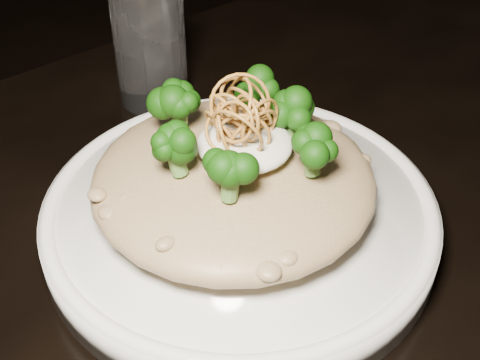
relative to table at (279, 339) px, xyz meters
The scene contains 7 objects.
table is the anchor object (origin of this frame).
plate 0.11m from the table, 89.43° to the left, with size 0.31×0.31×0.03m, color white.
risotto 0.15m from the table, 93.40° to the left, with size 0.21×0.21×0.05m, color brown.
broccoli 0.19m from the table, 88.14° to the left, with size 0.12×0.12×0.04m, color black, non-canonical shape.
cheese 0.18m from the table, 86.48° to the left, with size 0.07×0.07×0.02m, color silver.
shallots 0.21m from the table, 88.08° to the left, with size 0.07×0.07×0.04m, color brown, non-canonical shape.
drinking_glass 0.31m from the table, 77.44° to the left, with size 0.07×0.07×0.12m, color white.
Camera 1 is at (-0.24, -0.25, 1.12)m, focal length 50.00 mm.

